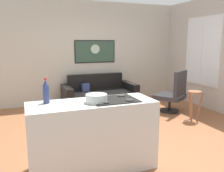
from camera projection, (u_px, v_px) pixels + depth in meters
ground at (124, 130)px, 4.67m from camera, size 6.40×6.40×0.04m
back_wall at (90, 53)px, 6.64m from camera, size 6.40×0.05×2.80m
right_wall at (221, 54)px, 5.60m from camera, size 0.05×6.40×2.80m
couch at (99, 96)px, 6.36m from camera, size 1.93×0.94×0.82m
coffee_table at (116, 101)px, 5.26m from camera, size 0.89×0.57×0.44m
armchair at (174, 93)px, 5.70m from camera, size 0.88×0.88×1.02m
bar_stool at (194, 99)px, 5.09m from camera, size 0.33×0.32×0.65m
kitchen_counter at (93, 136)px, 3.12m from camera, size 1.64×0.61×0.95m
soda_bottle at (46, 92)px, 2.95m from camera, size 0.08×0.08×0.32m
mixing_bowl at (96, 99)px, 3.00m from camera, size 0.28×0.28×0.11m
wall_painting at (95, 51)px, 6.65m from camera, size 1.17×0.03×0.63m
window at (202, 51)px, 6.13m from camera, size 0.03×1.25×1.77m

